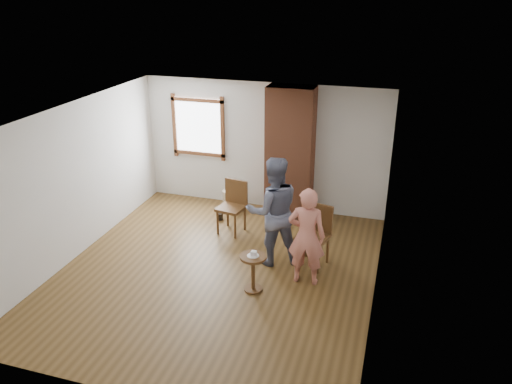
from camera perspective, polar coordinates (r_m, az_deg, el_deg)
ground at (r=8.27m, az=-4.48°, el=-9.11°), size 5.50×5.50×0.00m
room_shell at (r=8.02m, az=-3.70°, el=4.20°), size 5.04×5.52×2.62m
brick_chimney at (r=9.73m, az=3.90°, el=4.45°), size 0.90×0.50×2.60m
stoneware_crock at (r=10.29m, az=-2.90°, el=-0.94°), size 0.39×0.39×0.43m
dark_pot at (r=9.94m, az=-4.18°, el=-2.79°), size 0.16×0.16×0.14m
dining_chair_left at (r=9.31m, az=-2.63°, el=-1.33°), size 0.54×0.54×0.99m
dining_chair_right at (r=8.29m, az=6.78°, el=-4.54°), size 0.58×0.58×1.03m
side_table at (r=7.60m, az=-0.34°, el=-8.59°), size 0.40×0.40×0.60m
cake_plate at (r=7.50m, az=-0.34°, el=-7.28°), size 0.18×0.18×0.01m
cake_slice at (r=7.48m, az=-0.27°, el=-7.07°), size 0.08×0.07×0.06m
man at (r=8.13m, az=1.98°, el=-2.18°), size 1.12×1.03×1.85m
person_pink at (r=7.66m, az=5.80°, el=-5.07°), size 0.60×0.41×1.59m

